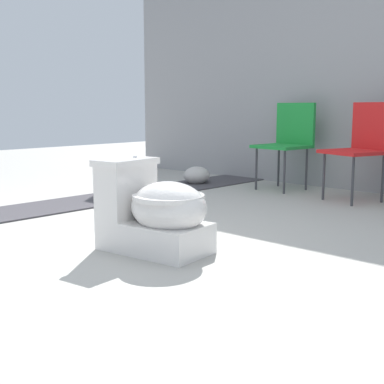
{
  "coord_description": "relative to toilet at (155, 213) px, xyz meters",
  "views": [
    {
      "loc": [
        2.37,
        -2.06,
        0.8
      ],
      "look_at": [
        0.24,
        0.2,
        0.3
      ],
      "focal_mm": 50.0,
      "sensor_mm": 36.0,
      "label": 1
    }
  ],
  "objects": [
    {
      "name": "folding_chair_middle",
      "position": [
        0.06,
        2.34,
        0.29
      ],
      "size": [
        0.56,
        0.56,
        0.83
      ],
      "rotation": [
        0.0,
        0.0,
        -1.89
      ],
      "color": "red",
      "rests_on": "ground"
    },
    {
      "name": "folding_chair_left",
      "position": [
        -0.76,
        2.45,
        0.29
      ],
      "size": [
        0.47,
        0.47,
        0.83
      ],
      "rotation": [
        0.0,
        0.0,
        -1.65
      ],
      "color": "#1E8C38",
      "rests_on": "ground"
    },
    {
      "name": "toilet",
      "position": [
        0.0,
        0.0,
        0.0
      ],
      "size": [
        0.67,
        0.45,
        0.52
      ],
      "rotation": [
        0.0,
        0.0,
        0.13
      ],
      "color": "white",
      "rests_on": "ground"
    },
    {
      "name": "boulder_near",
      "position": [
        -1.62,
        2.07,
        -0.13
      ],
      "size": [
        0.32,
        0.35,
        0.18
      ],
      "primitive_type": "ellipsoid",
      "rotation": [
        0.0,
        0.0,
        1.79
      ],
      "color": "#B7B2AD",
      "rests_on": "ground"
    },
    {
      "name": "ground_plane",
      "position": [
        -0.24,
        0.1,
        -0.22
      ],
      "size": [
        14.0,
        14.0,
        0.0
      ],
      "primitive_type": "plane",
      "color": "#A8A59E"
    },
    {
      "name": "gravel_strip",
      "position": [
        -1.57,
        0.6,
        -0.21
      ],
      "size": [
        0.56,
        8.0,
        0.01
      ],
      "primitive_type": "cube",
      "color": "#423F44",
      "rests_on": "ground"
    }
  ]
}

